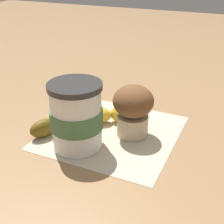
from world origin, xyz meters
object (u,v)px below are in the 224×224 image
(banana, at_px, (83,119))
(sugar_packet, at_px, (75,100))
(muffin, at_px, (133,108))
(coffee_cup, at_px, (76,116))

(banana, relative_size, sugar_packet, 3.58)
(muffin, height_order, sugar_packet, muffin)
(sugar_packet, bearing_deg, coffee_cup, -149.33)
(coffee_cup, relative_size, banana, 0.70)
(sugar_packet, bearing_deg, banana, -143.06)
(muffin, distance_m, sugar_packet, 0.21)
(coffee_cup, xyz_separation_m, sugar_packet, (0.17, 0.10, -0.06))
(muffin, relative_size, banana, 0.58)
(banana, distance_m, sugar_packet, 0.13)
(banana, bearing_deg, coffee_cup, -160.47)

